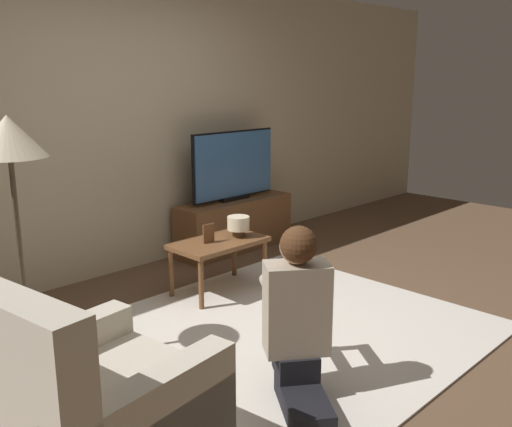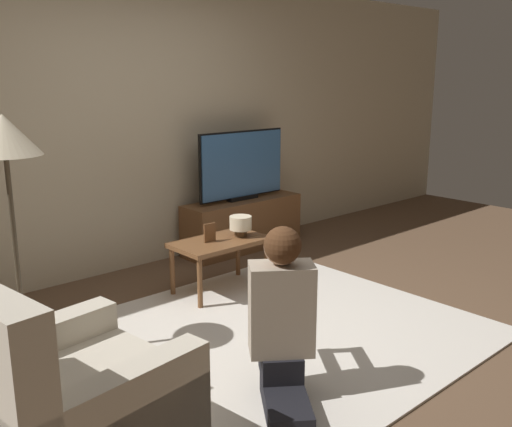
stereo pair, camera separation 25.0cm
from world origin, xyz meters
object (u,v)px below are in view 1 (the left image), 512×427
Objects in this scene: floor_lamp at (10,153)px; person_kneeling at (297,315)px; tv at (234,165)px; coffee_table at (219,247)px; table_lamp at (238,225)px; armchair at (90,418)px.

floor_lamp is 1.81m from person_kneeling.
coffee_table is at bearing -139.26° from tv.
table_lamp is (0.93, 1.43, 0.06)m from person_kneeling.
person_kneeling is at bearing -57.20° from floor_lamp.
floor_lamp is 1.56× the size of armchair.
floor_lamp is at bearing -160.63° from tv.
coffee_table is 1.64m from person_kneeling.
person_kneeling is (0.87, -1.35, -0.82)m from floor_lamp.
armchair is at bearing -145.78° from coffee_table.
table_lamp is at bearing 2.34° from floor_lamp.
armchair is at bearing -143.52° from tv.
tv is at bearing -89.96° from person_kneeling.
tv is 1.09× the size of person_kneeling.
armchair is (-2.77, -2.05, -0.56)m from tv.
person_kneeling is at bearing -123.17° from table_lamp.
person_kneeling reaches higher than armchair.
armchair is 5.36× the size of table_lamp.
floor_lamp is at bearing -19.27° from armchair.
table_lamp is (0.19, -0.03, 0.16)m from coffee_table.
coffee_table is 1.86m from floor_lamp.
tv is 3.49m from armchair.
tv is 1.13m from table_lamp.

